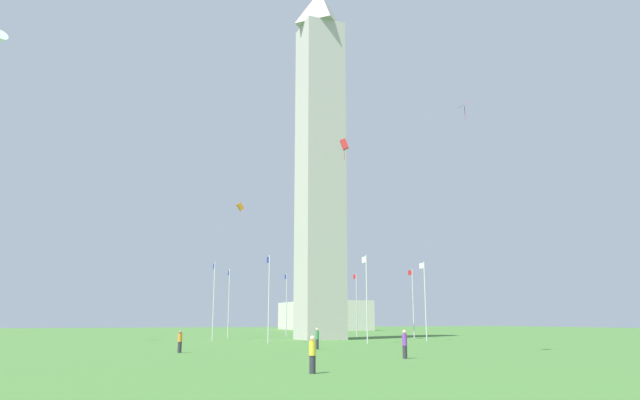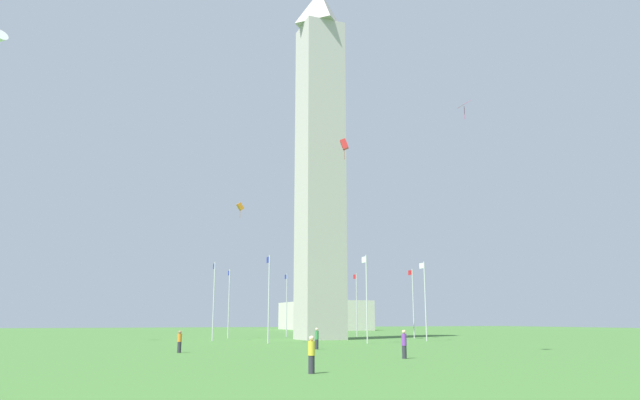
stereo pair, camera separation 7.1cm
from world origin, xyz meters
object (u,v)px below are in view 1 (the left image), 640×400
object	(u,v)px
obelisk_monument	(320,154)
distant_building	(323,316)
flagpole_n	(287,302)
flagpole_nw	(356,302)
flagpole_w	(413,300)
kite_pink_diamond	(464,105)
flagpole_sw	(425,297)
flagpole_se	(269,295)
person_green_shirt	(317,339)
flagpole_ne	(229,300)
person_yellow_shirt	(312,355)
person_orange_shirt	(180,342)
kite_red_box	(344,144)
flagpole_e	(214,298)
kite_orange_box	(240,207)
person_purple_shirt	(405,344)
flagpole_s	(367,295)

from	to	relation	value
obelisk_monument	distant_building	bearing A→B (deg)	-22.01
flagpole_n	flagpole_nw	size ratio (longest dim) A/B	1.00
flagpole_w	kite_pink_diamond	xyz separation A→B (m)	(-34.78, 15.44, 13.23)
flagpole_sw	flagpole_se	bearing A→B (deg)	90.00
person_green_shirt	kite_pink_diamond	distance (m)	22.33
obelisk_monument	flagpole_n	world-z (taller)	obelisk_monument
flagpole_ne	kite_pink_diamond	xyz separation A→B (m)	(-44.31, -7.56, 13.23)
person_yellow_shirt	distant_building	xyz separation A→B (m)	(111.63, -44.99, 2.60)
flagpole_w	flagpole_se	bearing A→B (deg)	112.50
flagpole_ne	person_orange_shirt	xyz separation A→B (m)	(-33.42, 11.08, -4.19)
kite_red_box	distant_building	world-z (taller)	kite_red_box
flagpole_sw	distant_building	world-z (taller)	flagpole_sw
flagpole_ne	person_green_shirt	world-z (taller)	flagpole_ne
flagpole_n	person_orange_shirt	distance (m)	42.88
flagpole_e	flagpole_w	bearing A→B (deg)	-90.00
obelisk_monument	person_orange_shirt	world-z (taller)	obelisk_monument
person_orange_shirt	kite_red_box	bearing A→B (deg)	15.33
flagpole_w	flagpole_nw	xyz separation A→B (m)	(9.53, 3.95, 0.00)
flagpole_e	kite_orange_box	size ratio (longest dim) A/B	4.88
flagpole_w	kite_orange_box	distance (m)	26.59
distant_building	flagpole_n	bearing A→B (deg)	153.24
person_yellow_shirt	kite_red_box	size ratio (longest dim) A/B	0.65
flagpole_se	person_green_shirt	world-z (taller)	flagpole_se
flagpole_e	kite_orange_box	distance (m)	11.41
flagpole_se	flagpole_w	bearing A→B (deg)	-67.50
person_purple_shirt	kite_orange_box	xyz separation A→B (m)	(35.38, 2.43, 15.17)
person_green_shirt	kite_pink_diamond	bearing A→B (deg)	-128.61
flagpole_n	flagpole_s	bearing A→B (deg)	180.00
obelisk_monument	flagpole_w	distance (m)	23.31
flagpole_s	person_green_shirt	world-z (taller)	flagpole_s
flagpole_sw	flagpole_nw	xyz separation A→B (m)	(19.05, -0.00, 0.00)
flagpole_ne	person_yellow_shirt	bearing A→B (deg)	171.52
person_purple_shirt	kite_orange_box	world-z (taller)	kite_orange_box
flagpole_n	person_orange_shirt	bearing A→B (deg)	151.13
flagpole_n	kite_orange_box	xyz separation A→B (m)	(-13.94, 10.71, 11.06)
flagpole_s	person_green_shirt	size ratio (longest dim) A/B	5.27
person_purple_shirt	flagpole_w	bearing A→B (deg)	-31.95
flagpole_s	flagpole_se	bearing A→B (deg)	67.50
obelisk_monument	person_green_shirt	bearing A→B (deg)	157.98
flagpole_se	flagpole_s	size ratio (longest dim) A/B	1.00
flagpole_e	flagpole_s	size ratio (longest dim) A/B	1.00
flagpole_sw	kite_pink_diamond	world-z (taller)	kite_pink_diamond
flagpole_n	flagpole_nw	xyz separation A→B (m)	(-3.95, -9.53, 0.00)
flagpole_se	person_orange_shirt	distance (m)	18.62
flagpole_n	flagpole_w	xyz separation A→B (m)	(-13.47, -13.47, 0.00)
flagpole_sw	person_purple_shirt	bearing A→B (deg)	145.93
person_green_shirt	kite_red_box	world-z (taller)	kite_red_box
flagpole_e	flagpole_se	distance (m)	10.31
kite_orange_box	distant_building	distance (m)	79.56
flagpole_nw	kite_pink_diamond	world-z (taller)	kite_pink_diamond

